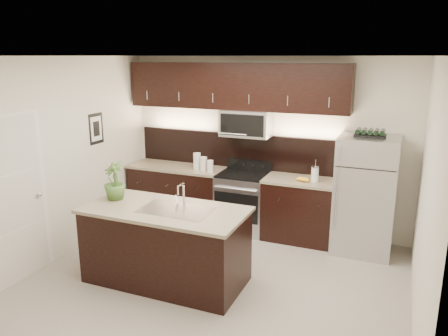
% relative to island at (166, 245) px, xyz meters
% --- Properties ---
extents(ground, '(4.50, 4.50, 0.00)m').
position_rel_island_xyz_m(ground, '(0.56, 0.19, -0.47)').
color(ground, gray).
rests_on(ground, ground).
extents(room_walls, '(4.52, 4.02, 2.71)m').
position_rel_island_xyz_m(room_walls, '(0.45, 0.15, 1.22)').
color(room_walls, beige).
rests_on(room_walls, ground).
extents(counter_run, '(3.51, 0.65, 0.94)m').
position_rel_island_xyz_m(counter_run, '(0.10, 1.88, -0.00)').
color(counter_run, black).
rests_on(counter_run, ground).
extents(upper_fixtures, '(3.49, 0.40, 1.66)m').
position_rel_island_xyz_m(upper_fixtures, '(0.13, 2.03, 1.67)').
color(upper_fixtures, black).
rests_on(upper_fixtures, counter_run).
extents(island, '(1.96, 0.96, 0.94)m').
position_rel_island_xyz_m(island, '(0.00, 0.00, 0.00)').
color(island, black).
rests_on(island, ground).
extents(sink_faucet, '(0.84, 0.50, 0.28)m').
position_rel_island_xyz_m(sink_faucet, '(0.15, 0.01, 0.48)').
color(sink_faucet, silver).
rests_on(sink_faucet, island).
extents(refrigerator, '(0.80, 0.72, 1.65)m').
position_rel_island_xyz_m(refrigerator, '(2.13, 1.82, 0.35)').
color(refrigerator, '#B2B2B7').
rests_on(refrigerator, ground).
extents(wine_rack, '(0.41, 0.25, 0.10)m').
position_rel_island_xyz_m(wine_rack, '(2.13, 1.82, 1.22)').
color(wine_rack, black).
rests_on(wine_rack, refrigerator).
extents(plant, '(0.32, 0.32, 0.48)m').
position_rel_island_xyz_m(plant, '(-0.75, 0.07, 0.71)').
color(plant, '#3D6127').
rests_on(plant, island).
extents(canisters, '(0.38, 0.20, 0.26)m').
position_rel_island_xyz_m(canisters, '(-0.36, 1.80, 0.58)').
color(canisters, silver).
rests_on(canisters, counter_run).
extents(french_press, '(0.11, 0.11, 0.32)m').
position_rel_island_xyz_m(french_press, '(1.42, 1.83, 0.59)').
color(french_press, silver).
rests_on(french_press, counter_run).
extents(bananas, '(0.22, 0.18, 0.06)m').
position_rel_island_xyz_m(bananas, '(1.22, 1.80, 0.50)').
color(bananas, gold).
rests_on(bananas, counter_run).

